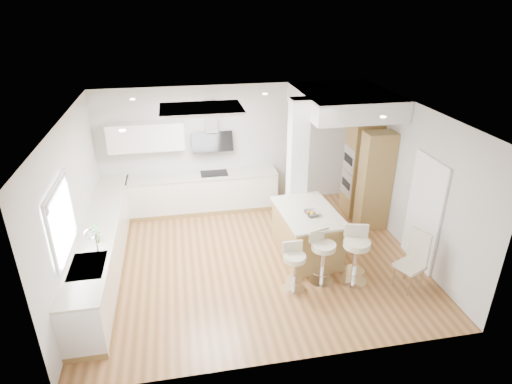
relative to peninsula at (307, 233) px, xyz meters
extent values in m
plane|color=#A36C3C|center=(-1.02, -0.01, -0.47)|extent=(6.00, 6.00, 0.00)
cube|color=white|center=(-1.02, -0.01, -0.47)|extent=(6.00, 5.00, 0.02)
cube|color=beige|center=(-1.02, 2.49, 0.93)|extent=(6.00, 0.04, 2.80)
cube|color=beige|center=(-4.02, -0.01, 0.93)|extent=(0.04, 5.00, 2.80)
cube|color=beige|center=(1.98, -0.01, 0.93)|extent=(0.04, 5.00, 2.80)
cube|color=white|center=(-1.82, 0.59, 2.30)|extent=(1.40, 0.95, 0.05)
cube|color=white|center=(-1.82, 0.59, 2.29)|extent=(1.25, 0.80, 0.03)
cylinder|color=white|center=(-3.02, 1.49, 2.31)|extent=(0.10, 0.10, 0.02)
cylinder|color=white|center=(-3.02, -0.51, 2.31)|extent=(0.10, 0.10, 0.02)
cylinder|color=white|center=(-0.52, 1.49, 2.31)|extent=(0.10, 0.10, 0.02)
cylinder|color=white|center=(0.98, 0.99, 2.31)|extent=(0.10, 0.10, 0.02)
cylinder|color=white|center=(0.98, -0.51, 2.31)|extent=(0.10, 0.10, 0.02)
cube|color=white|center=(-3.98, -0.91, 1.18)|extent=(0.03, 1.15, 0.95)
cube|color=white|center=(-3.97, -0.91, 1.68)|extent=(0.04, 1.28, 0.06)
cube|color=white|center=(-3.97, -0.91, 0.67)|extent=(0.04, 1.28, 0.06)
cube|color=white|center=(-3.97, -1.52, 1.18)|extent=(0.04, 0.06, 0.95)
cube|color=white|center=(-3.97, -0.30, 1.18)|extent=(0.04, 0.06, 0.95)
cube|color=#96999D|center=(-3.95, -0.91, 1.61)|extent=(0.03, 1.18, 0.14)
cube|color=#3F3831|center=(1.97, -0.61, 0.53)|extent=(0.02, 0.90, 2.00)
cube|color=white|center=(1.95, -0.61, 0.53)|extent=(0.05, 1.00, 2.10)
cube|color=#9D7D43|center=(-3.72, 0.24, -0.42)|extent=(0.60, 4.50, 0.10)
cube|color=white|center=(-3.72, 0.24, 0.01)|extent=(0.60, 4.50, 0.76)
cube|color=beige|center=(-3.72, 0.24, 0.41)|extent=(0.63, 4.50, 0.04)
cube|color=#BAB9BF|center=(-3.72, -1.01, 0.42)|extent=(0.50, 0.75, 0.02)
cube|color=#BAB9BF|center=(-3.72, -1.19, 0.37)|extent=(0.40, 0.34, 0.10)
cube|color=#BAB9BF|center=(-3.72, -0.83, 0.37)|extent=(0.40, 0.34, 0.10)
cylinder|color=white|center=(-3.60, -0.71, 0.61)|extent=(0.02, 0.02, 0.36)
torus|color=white|center=(-3.67, -0.71, 0.79)|extent=(0.18, 0.02, 0.18)
imported|color=#4C8845|center=(-3.67, -0.36, 0.59)|extent=(0.17, 0.12, 0.33)
cube|color=#9D7D43|center=(-1.77, 2.19, -0.42)|extent=(3.30, 0.60, 0.10)
cube|color=white|center=(-1.77, 2.19, 0.01)|extent=(3.30, 0.60, 0.76)
cube|color=beige|center=(-1.77, 2.19, 0.41)|extent=(3.33, 0.63, 0.04)
cube|color=black|center=(-1.52, 2.19, 0.43)|extent=(0.60, 0.40, 0.01)
cube|color=white|center=(-2.92, 2.32, 1.33)|extent=(1.60, 0.34, 0.60)
cube|color=#BAB9BF|center=(-1.52, 2.39, 1.68)|extent=(0.25, 0.18, 0.70)
cube|color=black|center=(-1.52, 2.31, 1.13)|extent=(0.90, 0.26, 0.44)
cube|color=white|center=(0.03, 0.94, 0.93)|extent=(0.35, 0.35, 2.80)
cube|color=white|center=(1.08, 1.39, 2.13)|extent=(1.78, 2.20, 0.40)
cube|color=#9D7D43|center=(1.66, 1.49, 0.58)|extent=(0.62, 0.62, 2.10)
cube|color=#9D7D43|center=(1.66, 0.79, 0.58)|extent=(0.62, 0.40, 2.10)
cube|color=#BAB9BF|center=(1.35, 1.49, 0.83)|extent=(0.02, 0.55, 0.55)
cube|color=#BAB9BF|center=(1.35, 1.49, 0.25)|extent=(0.02, 0.55, 0.55)
cube|color=black|center=(1.34, 1.49, 0.83)|extent=(0.01, 0.45, 0.18)
cube|color=black|center=(1.34, 1.49, 0.25)|extent=(0.01, 0.45, 0.18)
cube|color=#9D7D43|center=(0.00, 0.00, -0.03)|extent=(1.03, 1.51, 0.89)
cube|color=beige|center=(0.00, 0.00, 0.44)|extent=(1.12, 1.60, 0.04)
imported|color=gray|center=(0.01, -0.15, 0.49)|extent=(0.29, 0.29, 0.07)
sphere|color=orange|center=(0.05, -0.15, 0.50)|extent=(0.08, 0.08, 0.07)
sphere|color=orange|center=(-0.03, -0.14, 0.50)|extent=(0.08, 0.08, 0.07)
sphere|color=#86A938|center=(0.01, -0.20, 0.50)|extent=(0.08, 0.08, 0.07)
cylinder|color=white|center=(-0.52, -1.01, -0.46)|extent=(0.40, 0.40, 0.03)
cylinder|color=white|center=(-0.52, -1.01, -0.16)|extent=(0.06, 0.06, 0.58)
cylinder|color=white|center=(-0.52, -1.01, -0.28)|extent=(0.31, 0.31, 0.01)
cylinder|color=beige|center=(-0.52, -1.01, 0.17)|extent=(0.38, 0.38, 0.09)
cube|color=beige|center=(-0.52, -0.87, 0.30)|extent=(0.34, 0.05, 0.20)
cylinder|color=white|center=(0.02, -0.88, -0.46)|extent=(0.54, 0.54, 0.03)
cylinder|color=white|center=(0.02, -0.88, -0.13)|extent=(0.09, 0.09, 0.64)
cylinder|color=white|center=(0.02, -0.88, -0.25)|extent=(0.42, 0.42, 0.01)
cylinder|color=beige|center=(0.02, -0.88, 0.24)|extent=(0.52, 0.52, 0.10)
cube|color=beige|center=(-0.03, -0.73, 0.39)|extent=(0.37, 0.16, 0.22)
cylinder|color=white|center=(0.55, -1.00, -0.46)|extent=(0.57, 0.57, 0.03)
cylinder|color=white|center=(0.55, -1.00, -0.10)|extent=(0.09, 0.09, 0.70)
cylinder|color=white|center=(0.55, -1.00, -0.24)|extent=(0.44, 0.44, 0.02)
cylinder|color=beige|center=(0.55, -1.00, 0.30)|extent=(0.54, 0.54, 0.11)
cube|color=beige|center=(0.59, -0.83, 0.46)|extent=(0.41, 0.15, 0.24)
cube|color=beige|center=(1.40, -1.30, -0.05)|extent=(0.54, 0.54, 0.05)
cube|color=beige|center=(1.56, -1.23, 0.25)|extent=(0.20, 0.37, 0.65)
cylinder|color=#9D7D43|center=(1.31, -1.51, -0.27)|extent=(0.04, 0.04, 0.40)
cylinder|color=#9D7D43|center=(1.18, -1.22, -0.27)|extent=(0.04, 0.04, 0.40)
cylinder|color=#9D7D43|center=(1.61, -1.38, -0.27)|extent=(0.04, 0.04, 0.40)
cylinder|color=#9D7D43|center=(1.48, -1.09, -0.27)|extent=(0.04, 0.04, 0.40)
camera|label=1|loc=(-2.23, -6.66, 4.11)|focal=30.00mm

